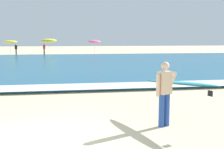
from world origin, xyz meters
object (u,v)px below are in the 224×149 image
(surfer_with_board, at_px, (172,87))
(beach_umbrella_1, at_px, (10,42))
(beach_umbrella_2, at_px, (49,41))
(beach_umbrella_3, at_px, (94,42))
(beachgoer_near_row_right, at_px, (16,49))
(beachgoer_near_row_left, at_px, (44,49))

(surfer_with_board, distance_m, beach_umbrella_1, 36.71)
(beach_umbrella_1, relative_size, beach_umbrella_2, 0.89)
(beach_umbrella_2, relative_size, beach_umbrella_3, 1.05)
(surfer_with_board, xyz_separation_m, beach_umbrella_2, (-5.15, 34.50, 0.98))
(beach_umbrella_3, bearing_deg, surfer_with_board, -92.38)
(surfer_with_board, relative_size, beach_umbrella_3, 1.21)
(beach_umbrella_1, distance_m, beachgoer_near_row_right, 1.35)
(surfer_with_board, relative_size, beachgoer_near_row_right, 1.68)
(beachgoer_near_row_right, bearing_deg, surfer_with_board, -74.36)
(beach_umbrella_1, height_order, beach_umbrella_2, beach_umbrella_2)
(surfer_with_board, height_order, beachgoer_near_row_left, surfer_with_board)
(beachgoer_near_row_left, bearing_deg, beach_umbrella_3, 6.96)
(beach_umbrella_1, bearing_deg, beachgoer_near_row_right, -24.92)
(beach_umbrella_1, bearing_deg, beachgoer_near_row_left, -6.54)
(beach_umbrella_1, distance_m, beachgoer_near_row_left, 4.85)
(surfer_with_board, xyz_separation_m, beach_umbrella_1, (-10.55, 35.15, 0.82))
(beach_umbrella_1, xyz_separation_m, beach_umbrella_3, (12.02, 0.35, 0.01))
(surfer_with_board, bearing_deg, beach_umbrella_3, 87.62)
(beach_umbrella_2, distance_m, beachgoer_near_row_right, 4.74)
(beach_umbrella_1, bearing_deg, beach_umbrella_2, -6.94)
(beach_umbrella_2, height_order, beachgoer_near_row_left, beach_umbrella_2)
(beach_umbrella_3, relative_size, beachgoer_near_row_right, 1.39)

